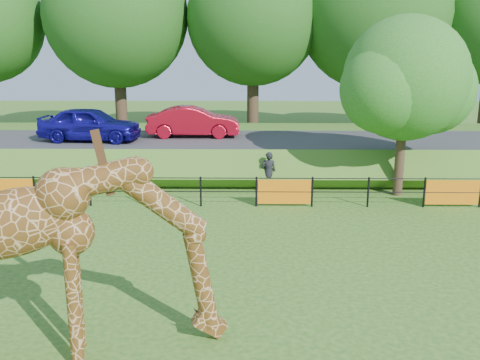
{
  "coord_description": "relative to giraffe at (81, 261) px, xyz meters",
  "views": [
    {
      "loc": [
        1.66,
        -10.45,
        5.69
      ],
      "look_at": [
        1.46,
        4.01,
        2.0
      ],
      "focal_mm": 40.0,
      "sensor_mm": 36.0,
      "label": 1
    }
  ],
  "objects": [
    {
      "name": "embankment",
      "position": [
        1.32,
        17.04,
        -1.24
      ],
      "size": [
        40.0,
        9.0,
        1.3
      ],
      "primitive_type": "cube",
      "color": "#285E17",
      "rests_on": "ground"
    },
    {
      "name": "tree_east",
      "position": [
        8.92,
        11.18,
        2.39
      ],
      "size": [
        5.4,
        4.71,
        6.76
      ],
      "color": "#322516",
      "rests_on": "ground"
    },
    {
      "name": "giraffe",
      "position": [
        0.0,
        0.0,
        0.0
      ],
      "size": [
        5.37,
        2.32,
        3.79
      ],
      "primitive_type": null,
      "rotation": [
        0.0,
        0.0,
        0.26
      ],
      "color": "#5E3813",
      "rests_on": "ground"
    },
    {
      "name": "visitor",
      "position": [
        3.83,
        11.47,
        -1.08
      ],
      "size": [
        0.59,
        0.39,
        1.62
      ],
      "primitive_type": "imported",
      "rotation": [
        0.0,
        0.0,
        3.15
      ],
      "color": "black",
      "rests_on": "ground"
    },
    {
      "name": "bg_tree_line",
      "position": [
        3.21,
        23.54,
        5.3
      ],
      "size": [
        37.3,
        8.8,
        11.82
      ],
      "color": "#322516",
      "rests_on": "ground"
    },
    {
      "name": "perimeter_fence",
      "position": [
        1.32,
        9.54,
        -1.34
      ],
      "size": [
        28.07,
        0.1,
        1.1
      ],
      "primitive_type": null,
      "color": "black",
      "rests_on": "ground"
    },
    {
      "name": "car_blue",
      "position": [
        -4.11,
        14.96,
        0.3
      ],
      "size": [
        4.67,
        2.22,
        1.54
      ],
      "primitive_type": "imported",
      "rotation": [
        0.0,
        0.0,
        1.48
      ],
      "color": "#1B13A0",
      "rests_on": "road"
    },
    {
      "name": "car_red",
      "position": [
        0.44,
        16.17,
        0.24
      ],
      "size": [
        4.36,
        1.59,
        1.43
      ],
      "primitive_type": "imported",
      "rotation": [
        0.0,
        0.0,
        1.59
      ],
      "color": "#B50C20",
      "rests_on": "road"
    },
    {
      "name": "ground",
      "position": [
        1.32,
        1.54,
        -1.89
      ],
      "size": [
        90.0,
        90.0,
        0.0
      ],
      "primitive_type": "plane",
      "color": "#285E17",
      "rests_on": "ground"
    },
    {
      "name": "road",
      "position": [
        1.32,
        15.54,
        -0.53
      ],
      "size": [
        40.0,
        5.0,
        0.12
      ],
      "primitive_type": "cube",
      "color": "#303133",
      "rests_on": "embankment"
    }
  ]
}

